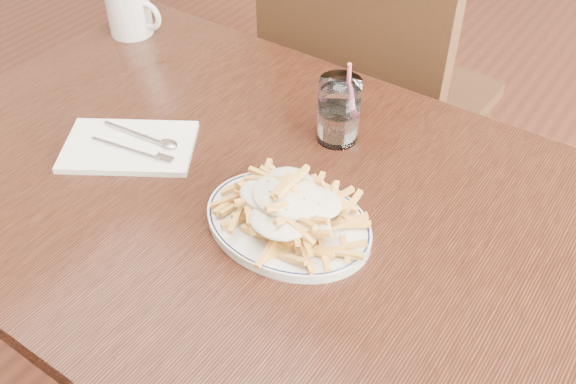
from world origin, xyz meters
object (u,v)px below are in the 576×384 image
Objects in this scene: table at (250,221)px; water_glass at (339,114)px; fries_plate at (288,222)px; chair_far at (369,85)px; coffee_mug at (130,11)px; loaded_fries at (288,202)px.

water_glass is (0.05, 0.19, 0.13)m from table.
fries_plate is 0.24m from water_glass.
chair_far is 0.71m from fries_plate.
water_glass reaches higher than coffee_mug.
chair_far is 6.42× the size of water_glass.
water_glass is at bearing 75.24° from table.
water_glass is at bearing -69.63° from chair_far.
fries_plate is (0.21, -0.66, 0.18)m from chair_far.
fries_plate is at bearing 0.00° from loaded_fries.
fries_plate reaches higher than table.
water_glass is (0.16, -0.43, 0.22)m from chair_far.
chair_far reaches higher than loaded_fries.
coffee_mug reaches higher than loaded_fries.
table is at bearing -26.97° from coffee_mug.
coffee_mug is (-0.41, -0.35, 0.22)m from chair_far.
chair_far reaches higher than table.
fries_plate is at bearing -25.92° from coffee_mug.
coffee_mug is (-0.52, 0.26, 0.13)m from table.
chair_far is 4.62× the size of loaded_fries.
water_glass is 0.57m from coffee_mug.
water_glass is (-0.05, 0.23, -0.00)m from loaded_fries.
chair_far reaches higher than fries_plate.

